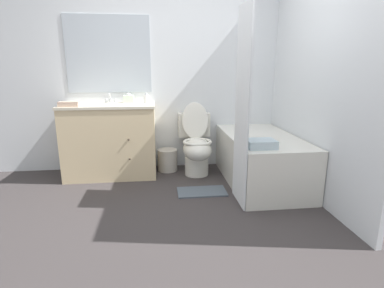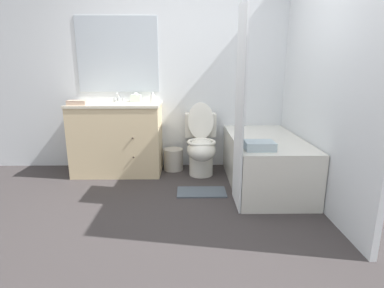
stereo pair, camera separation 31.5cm
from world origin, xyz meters
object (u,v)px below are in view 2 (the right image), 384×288
object	(u,v)px
hand_towel_folded	(77,103)
bath_towel_folded	(260,145)
bathtub	(264,161)
wastebasket	(173,159)
bath_mat	(202,192)
vanity_cabinet	(118,138)
sink_faucet	(119,99)
toilet	(201,146)
soap_dispenser	(153,98)
tissue_box	(136,98)

from	to	relation	value
hand_towel_folded	bath_towel_folded	size ratio (longest dim) A/B	0.78
bathtub	wastebasket	bearing A→B (deg)	153.08
bath_mat	bathtub	bearing A→B (deg)	17.86
vanity_cabinet	bathtub	world-z (taller)	vanity_cabinet
sink_faucet	vanity_cabinet	bearing A→B (deg)	-90.00
vanity_cabinet	bath_towel_folded	size ratio (longest dim) A/B	3.97
toilet	hand_towel_folded	size ratio (longest dim) A/B	4.12
hand_towel_folded	toilet	bearing A→B (deg)	4.16
soap_dispenser	toilet	bearing A→B (deg)	-12.95
soap_dispenser	bath_towel_folded	size ratio (longest dim) A/B	0.47
vanity_cabinet	toilet	size ratio (longest dim) A/B	1.23
sink_faucet	toilet	world-z (taller)	sink_faucet
wastebasket	bath_mat	world-z (taller)	wastebasket
vanity_cabinet	bath_mat	size ratio (longest dim) A/B	2.09
tissue_box	toilet	bearing A→B (deg)	-15.00
bathtub	hand_towel_folded	bearing A→B (deg)	172.74
bath_mat	bath_towel_folded	bearing A→B (deg)	-27.78
soap_dispenser	hand_towel_folded	size ratio (longest dim) A/B	0.60
sink_faucet	bath_mat	size ratio (longest dim) A/B	0.27
vanity_cabinet	bathtub	size ratio (longest dim) A/B	0.76
vanity_cabinet	bath_mat	distance (m)	1.32
sink_faucet	toilet	xyz separation A→B (m)	(1.06, -0.27, -0.56)
vanity_cabinet	sink_faucet	bearing A→B (deg)	90.00
toilet	soap_dispenser	xyz separation A→B (m)	(-0.61, 0.14, 0.58)
bath_mat	soap_dispenser	bearing A→B (deg)	127.84
toilet	bath_mat	size ratio (longest dim) A/B	1.70
vanity_cabinet	bath_towel_folded	bearing A→B (deg)	-31.64
wastebasket	bathtub	bearing A→B (deg)	-26.92
vanity_cabinet	toilet	xyz separation A→B (m)	(1.06, -0.07, -0.09)
vanity_cabinet	soap_dispenser	xyz separation A→B (m)	(0.45, 0.07, 0.49)
bathtub	bath_towel_folded	distance (m)	0.64
bath_mat	wastebasket	bearing A→B (deg)	113.65
vanity_cabinet	soap_dispenser	bearing A→B (deg)	8.74
toilet	soap_dispenser	bearing A→B (deg)	167.05
bathtub	hand_towel_folded	world-z (taller)	hand_towel_folded
bathtub	toilet	bearing A→B (deg)	151.62
sink_faucet	bathtub	distance (m)	1.99
soap_dispenser	bath_towel_folded	bearing A→B (deg)	-42.78
wastebasket	hand_towel_folded	xyz separation A→B (m)	(-1.10, -0.27, 0.78)
sink_faucet	soap_dispenser	distance (m)	0.47
soap_dispenser	bathtub	bearing A→B (deg)	-21.66
bath_mat	tissue_box	bearing A→B (deg)	133.96
tissue_box	soap_dispenser	bearing A→B (deg)	-20.41
hand_towel_folded	bath_towel_folded	distance (m)	2.15
hand_towel_folded	soap_dispenser	bearing A→B (deg)	16.06
bath_towel_folded	vanity_cabinet	bearing A→B (deg)	148.36
sink_faucet	bathtub	bearing A→B (deg)	-20.16
sink_faucet	bath_mat	world-z (taller)	sink_faucet
vanity_cabinet	sink_faucet	xyz separation A→B (m)	(-0.00, 0.20, 0.47)
bathtub	bath_towel_folded	size ratio (longest dim) A/B	5.24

